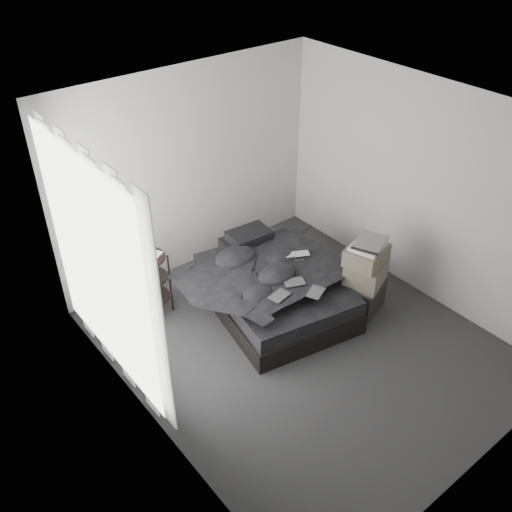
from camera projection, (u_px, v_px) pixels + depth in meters
floor at (301, 343)px, 6.32m from camera, size 3.60×4.20×0.01m
ceiling at (315, 119)px, 4.84m from camera, size 3.60×4.20×0.01m
wall_back at (189, 171)px, 6.93m from camera, size 3.60×0.01×2.60m
wall_front at (500, 368)px, 4.23m from camera, size 3.60×0.01×2.60m
wall_left at (146, 323)px, 4.65m from camera, size 0.01×4.20×2.60m
wall_right at (423, 191)px, 6.51m from camera, size 0.01×4.20×2.60m
window_left at (98, 267)px, 5.21m from camera, size 0.02×2.00×2.30m
curtain_left at (104, 271)px, 5.28m from camera, size 0.06×2.12×2.48m
bed at (274, 298)px, 6.78m from camera, size 1.68×2.03×0.25m
mattress at (275, 284)px, 6.66m from camera, size 1.62×1.97×0.19m
duvet at (277, 272)px, 6.51m from camera, size 1.60×1.77×0.21m
pillow_lower at (244, 244)px, 7.06m from camera, size 0.60×0.46×0.12m
pillow_upper at (249, 236)px, 7.00m from camera, size 0.54×0.39×0.11m
laptop at (298, 252)px, 6.63m from camera, size 0.34×0.30×0.02m
comic_a at (279, 291)px, 6.05m from camera, size 0.25×0.19×0.01m
comic_b at (294, 277)px, 6.24m from camera, size 0.27×0.23×0.01m
comic_c at (316, 287)px, 6.09m from camera, size 0.27×0.23×0.01m
side_stand at (150, 286)px, 6.53m from camera, size 0.54×0.54×0.79m
papers at (148, 257)px, 6.30m from camera, size 0.38×0.34×0.02m
floor_books at (151, 358)px, 6.04m from camera, size 0.19×0.23×0.14m
box_lower at (361, 296)px, 6.71m from camera, size 0.62×0.55×0.39m
box_mid at (366, 272)px, 6.52m from camera, size 0.60×0.54×0.30m
box_upper at (367, 255)px, 6.36m from camera, size 0.55×0.48×0.20m
art_book_white at (368, 245)px, 6.30m from camera, size 0.48×0.42×0.04m
art_book_snake at (370, 242)px, 6.28m from camera, size 0.48×0.44×0.04m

